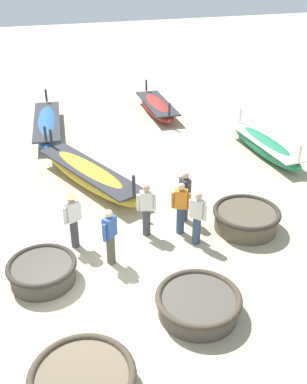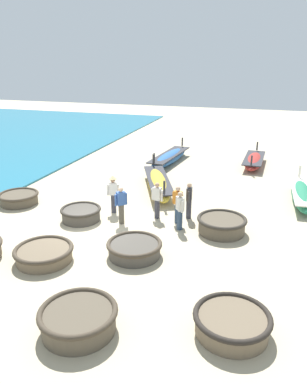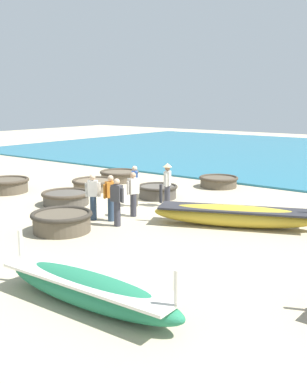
{
  "view_description": "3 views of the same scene",
  "coord_description": "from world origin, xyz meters",
  "px_view_note": "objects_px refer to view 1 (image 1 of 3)",
  "views": [
    {
      "loc": [
        -1.05,
        -7.8,
        7.18
      ],
      "look_at": [
        2.33,
        2.93,
        0.9
      ],
      "focal_mm": 42.0,
      "sensor_mm": 36.0,
      "label": 1
    },
    {
      "loc": [
        6.12,
        -11.65,
        6.36
      ],
      "look_at": [
        1.39,
        3.35,
        0.72
      ],
      "focal_mm": 35.0,
      "sensor_mm": 36.0,
      "label": 2
    },
    {
      "loc": [
        13.62,
        12.1,
        4.02
      ],
      "look_at": [
        1.03,
        2.44,
        0.76
      ],
      "focal_mm": 42.0,
      "sensor_mm": 36.0,
      "label": 3
    }
  ],
  "objects_px": {
    "fisherman_crouching": "(73,216)",
    "fisherman_with_hat": "(146,209)",
    "coracle_tilted": "(198,303)",
    "long_boat_red_hull": "(265,146)",
    "coracle_center": "(246,218)",
    "coracle_nearest": "(83,381)",
    "fisherman_hauling": "(181,207)",
    "long_boat_green_hull": "(89,175)",
    "fisherman_standing_right": "(197,217)",
    "fisherman_standing_left": "(110,235)",
    "long_boat_blue_hull": "(157,107)",
    "long_boat_white_hull": "(47,125)",
    "coracle_front_left": "(42,271)",
    "fisherman_by_coracle": "(185,195)"
  },
  "relations": [
    {
      "from": "coracle_tilted",
      "to": "fisherman_standing_left",
      "type": "height_order",
      "value": "fisherman_standing_left"
    },
    {
      "from": "coracle_tilted",
      "to": "long_boat_red_hull",
      "type": "height_order",
      "value": "long_boat_red_hull"
    },
    {
      "from": "long_boat_blue_hull",
      "to": "long_boat_green_hull",
      "type": "height_order",
      "value": "long_boat_green_hull"
    },
    {
      "from": "long_boat_green_hull",
      "to": "fisherman_standing_right",
      "type": "xyz_separation_m",
      "value": [
        2.15,
        -4.2,
        0.47
      ]
    },
    {
      "from": "fisherman_crouching",
      "to": "fisherman_by_coracle",
      "type": "bearing_deg",
      "value": 6.11
    },
    {
      "from": "long_boat_green_hull",
      "to": "fisherman_standing_left",
      "type": "bearing_deg",
      "value": -93.13
    },
    {
      "from": "long_boat_white_hull",
      "to": "coracle_nearest",
      "type": "bearing_deg",
      "value": -93.13
    },
    {
      "from": "coracle_tilted",
      "to": "coracle_nearest",
      "type": "xyz_separation_m",
      "value": [
        -2.75,
        -1.22,
        -0.01
      ]
    },
    {
      "from": "fisherman_crouching",
      "to": "fisherman_with_hat",
      "type": "height_order",
      "value": "fisherman_crouching"
    },
    {
      "from": "fisherman_hauling",
      "to": "fisherman_with_hat",
      "type": "distance_m",
      "value": 0.95
    },
    {
      "from": "coracle_center",
      "to": "long_boat_red_hull",
      "type": "xyz_separation_m",
      "value": [
        3.13,
        4.39,
        0.01
      ]
    },
    {
      "from": "long_boat_blue_hull",
      "to": "fisherman_crouching",
      "type": "distance_m",
      "value": 10.96
    },
    {
      "from": "coracle_tilted",
      "to": "coracle_center",
      "type": "relative_size",
      "value": 1.0
    },
    {
      "from": "coracle_center",
      "to": "long_boat_red_hull",
      "type": "bearing_deg",
      "value": 54.47
    },
    {
      "from": "long_boat_blue_hull",
      "to": "fisherman_with_hat",
      "type": "distance_m",
      "value": 10.16
    },
    {
      "from": "coracle_center",
      "to": "fisherman_standing_left",
      "type": "xyz_separation_m",
      "value": [
        -4.0,
        -0.38,
        0.5
      ]
    },
    {
      "from": "coracle_nearest",
      "to": "fisherman_by_coracle",
      "type": "height_order",
      "value": "fisherman_by_coracle"
    },
    {
      "from": "coracle_front_left",
      "to": "long_boat_green_hull",
      "type": "bearing_deg",
      "value": 66.66
    },
    {
      "from": "long_boat_blue_hull",
      "to": "fisherman_standing_right",
      "type": "relative_size",
      "value": 2.71
    },
    {
      "from": "long_boat_white_hull",
      "to": "long_boat_red_hull",
      "type": "distance_m",
      "value": 9.15
    },
    {
      "from": "coracle_front_left",
      "to": "fisherman_with_hat",
      "type": "relative_size",
      "value": 1.07
    },
    {
      "from": "fisherman_standing_left",
      "to": "fisherman_by_coracle",
      "type": "height_order",
      "value": "same"
    },
    {
      "from": "fisherman_with_hat",
      "to": "long_boat_white_hull",
      "type": "bearing_deg",
      "value": 101.9
    },
    {
      "from": "coracle_front_left",
      "to": "fisherman_crouching",
      "type": "relative_size",
      "value": 1.0
    },
    {
      "from": "coracle_front_left",
      "to": "long_boat_white_hull",
      "type": "bearing_deg",
      "value": 83.52
    },
    {
      "from": "long_boat_red_hull",
      "to": "fisherman_crouching",
      "type": "distance_m",
      "value": 8.77
    },
    {
      "from": "fisherman_with_hat",
      "to": "coracle_nearest",
      "type": "bearing_deg",
      "value": -119.56
    },
    {
      "from": "coracle_tilted",
      "to": "fisherman_crouching",
      "type": "distance_m",
      "value": 4.03
    },
    {
      "from": "fisherman_crouching",
      "to": "coracle_center",
      "type": "bearing_deg",
      "value": -7.26
    },
    {
      "from": "fisherman_standing_left",
      "to": "coracle_nearest",
      "type": "bearing_deg",
      "value": -110.54
    },
    {
      "from": "fisherman_standing_right",
      "to": "fisherman_crouching",
      "type": "bearing_deg",
      "value": 165.13
    },
    {
      "from": "coracle_nearest",
      "to": "fisherman_crouching",
      "type": "height_order",
      "value": "fisherman_crouching"
    },
    {
      "from": "fisherman_crouching",
      "to": "fisherman_with_hat",
      "type": "xyz_separation_m",
      "value": [
        1.99,
        -0.04,
        -0.12
      ]
    },
    {
      "from": "long_boat_blue_hull",
      "to": "fisherman_crouching",
      "type": "bearing_deg",
      "value": -119.44
    },
    {
      "from": "coracle_nearest",
      "to": "long_boat_green_hull",
      "type": "relative_size",
      "value": 0.38
    },
    {
      "from": "coracle_tilted",
      "to": "long_boat_red_hull",
      "type": "bearing_deg",
      "value": 51.18
    },
    {
      "from": "long_boat_blue_hull",
      "to": "fisherman_standing_left",
      "type": "bearing_deg",
      "value": -113.69
    },
    {
      "from": "fisherman_hauling",
      "to": "fisherman_standing_right",
      "type": "height_order",
      "value": "same"
    },
    {
      "from": "fisherman_crouching",
      "to": "fisherman_standing_right",
      "type": "xyz_separation_m",
      "value": [
        3.15,
        -0.84,
        -0.12
      ]
    },
    {
      "from": "fisherman_standing_left",
      "to": "fisherman_crouching",
      "type": "distance_m",
      "value": 1.26
    },
    {
      "from": "long_boat_green_hull",
      "to": "fisherman_standing_right",
      "type": "distance_m",
      "value": 4.74
    },
    {
      "from": "fisherman_standing_right",
      "to": "long_boat_red_hull",
      "type": "bearing_deg",
      "value": 44.24
    },
    {
      "from": "coracle_front_left",
      "to": "long_boat_blue_hull",
      "type": "relative_size",
      "value": 0.39
    },
    {
      "from": "long_boat_blue_hull",
      "to": "coracle_center",
      "type": "bearing_deg",
      "value": -93.49
    },
    {
      "from": "fisherman_by_coracle",
      "to": "fisherman_standing_right",
      "type": "bearing_deg",
      "value": -94.86
    },
    {
      "from": "fisherman_by_coracle",
      "to": "fisherman_with_hat",
      "type": "bearing_deg",
      "value": -163.1
    },
    {
      "from": "coracle_tilted",
      "to": "coracle_nearest",
      "type": "bearing_deg",
      "value": -156.12
    },
    {
      "from": "coracle_tilted",
      "to": "fisherman_with_hat",
      "type": "distance_m",
      "value": 3.33
    },
    {
      "from": "long_boat_blue_hull",
      "to": "long_boat_white_hull",
      "type": "bearing_deg",
      "value": -170.47
    },
    {
      "from": "coracle_nearest",
      "to": "fisherman_hauling",
      "type": "distance_m",
      "value": 5.55
    }
  ]
}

